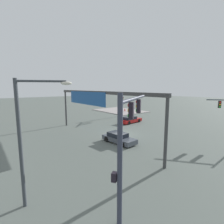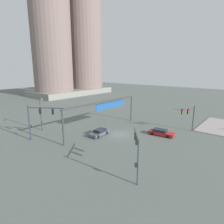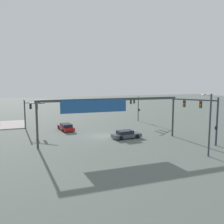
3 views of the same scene
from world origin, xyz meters
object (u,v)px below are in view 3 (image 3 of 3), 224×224
object	(u,v)px
streetlamp_curved_arm	(209,119)
traffic_signal_cross_street	(205,112)
traffic_signal_near_corner	(29,110)
traffic_signal_opposite_side	(135,104)
sedan_car_approaching	(66,127)
sedan_car_waiting_far	(126,134)

from	to	relation	value
streetlamp_curved_arm	traffic_signal_cross_street	bearing A→B (deg)	-15.88
traffic_signal_near_corner	streetlamp_curved_arm	world-z (taller)	streetlamp_curved_arm
traffic_signal_opposite_side	streetlamp_curved_arm	distance (m)	24.54
streetlamp_curved_arm	sedan_car_approaching	distance (m)	24.37
traffic_signal_opposite_side	sedan_car_approaching	distance (m)	16.34
sedan_car_approaching	sedan_car_waiting_far	xyz separation A→B (m)	(-7.54, 9.23, -0.00)
traffic_signal_near_corner	traffic_signal_opposite_side	size ratio (longest dim) A/B	0.99
streetlamp_curved_arm	sedan_car_approaching	xyz separation A→B (m)	(12.96, -20.30, -3.69)
sedan_car_waiting_far	traffic_signal_opposite_side	bearing A→B (deg)	54.02
traffic_signal_near_corner	sedan_car_approaching	world-z (taller)	traffic_signal_near_corner
sedan_car_approaching	sedan_car_waiting_far	distance (m)	11.92
streetlamp_curved_arm	sedan_car_waiting_far	xyz separation A→B (m)	(5.42, -11.07, -3.69)
traffic_signal_near_corner	sedan_car_waiting_far	distance (m)	18.55
traffic_signal_opposite_side	streetlamp_curved_arm	xyz separation A→B (m)	(2.54, 24.40, 0.51)
traffic_signal_cross_street	sedan_car_approaching	bearing A→B (deg)	12.80
traffic_signal_near_corner	sedan_car_waiting_far	size ratio (longest dim) A/B	1.17
traffic_signal_opposite_side	streetlamp_curved_arm	size ratio (longest dim) A/B	0.75
traffic_signal_cross_street	sedan_car_approaching	distance (m)	23.10
traffic_signal_cross_street	sedan_car_waiting_far	distance (m)	11.66
sedan_car_approaching	streetlamp_curved_arm	bearing A→B (deg)	-154.18
sedan_car_waiting_far	sedan_car_approaching	bearing A→B (deg)	124.09
traffic_signal_near_corner	traffic_signal_opposite_side	distance (m)	21.42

